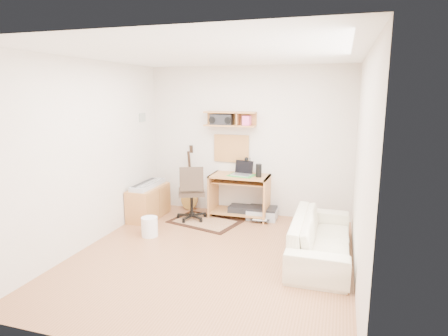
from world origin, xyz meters
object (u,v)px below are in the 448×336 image
(task_chair, at_px, (191,192))
(printer, at_px, (262,214))
(desk, at_px, (240,196))
(cabinet, at_px, (149,202))
(sofa, at_px, (321,231))

(task_chair, bearing_deg, printer, -4.46)
(desk, relative_size, task_chair, 1.03)
(task_chair, relative_size, cabinet, 1.08)
(task_chair, xyz_separation_m, printer, (1.15, 0.40, -0.40))
(task_chair, bearing_deg, sofa, -45.92)
(task_chair, height_order, cabinet, task_chair)
(sofa, bearing_deg, desk, 48.61)
(desk, height_order, printer, desk)
(cabinet, distance_m, sofa, 3.06)
(sofa, bearing_deg, cabinet, 75.18)
(task_chair, height_order, sofa, task_chair)
(desk, bearing_deg, task_chair, -153.16)
(desk, bearing_deg, sofa, -41.39)
(desk, distance_m, cabinet, 1.59)
(desk, distance_m, task_chair, 0.84)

